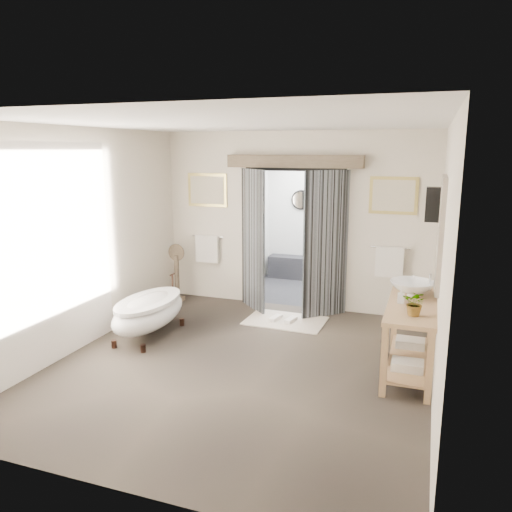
% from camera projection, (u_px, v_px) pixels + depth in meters
% --- Properties ---
extents(ground_plane, '(5.00, 5.00, 0.00)m').
position_uv_depth(ground_plane, '(240.00, 364.00, 6.18)').
color(ground_plane, '#4B4136').
extents(room_shell, '(4.52, 5.02, 2.91)m').
position_uv_depth(room_shell, '(232.00, 216.00, 5.70)').
color(room_shell, beige).
rests_on(room_shell, ground_plane).
extents(shower_room, '(2.22, 2.01, 2.51)m').
position_uv_depth(shower_room, '(314.00, 239.00, 9.67)').
color(shower_room, '#222227').
rests_on(shower_room, ground_plane).
extents(back_wall_dressing, '(3.82, 0.70, 2.52)m').
position_uv_depth(back_wall_dressing, '(292.00, 216.00, 7.99)').
color(back_wall_dressing, black).
rests_on(back_wall_dressing, ground_plane).
extents(clawfoot_tub, '(0.68, 1.53, 0.75)m').
position_uv_depth(clawfoot_tub, '(149.00, 312.00, 7.03)').
color(clawfoot_tub, black).
rests_on(clawfoot_tub, ground_plane).
extents(vanity, '(0.57, 1.60, 0.85)m').
position_uv_depth(vanity, '(408.00, 331.00, 5.88)').
color(vanity, tan).
rests_on(vanity, ground_plane).
extents(pedestal_mirror, '(0.30, 0.20, 1.02)m').
position_uv_depth(pedestal_mirror, '(177.00, 277.00, 8.67)').
color(pedestal_mirror, brown).
rests_on(pedestal_mirror, ground_plane).
extents(rug, '(1.22, 0.84, 0.01)m').
position_uv_depth(rug, '(285.00, 321.00, 7.72)').
color(rug, beige).
rests_on(rug, ground_plane).
extents(slippers, '(0.41, 0.29, 0.05)m').
position_uv_depth(slippers, '(283.00, 319.00, 7.70)').
color(slippers, silver).
rests_on(slippers, rug).
extents(basin, '(0.58, 0.58, 0.18)m').
position_uv_depth(basin, '(412.00, 288.00, 6.10)').
color(basin, white).
rests_on(basin, vanity).
extents(plant, '(0.31, 0.28, 0.28)m').
position_uv_depth(plant, '(416.00, 303.00, 5.34)').
color(plant, gray).
rests_on(plant, vanity).
extents(soap_bottle_a, '(0.08, 0.08, 0.17)m').
position_uv_depth(soap_bottle_a, '(401.00, 296.00, 5.80)').
color(soap_bottle_a, gray).
rests_on(soap_bottle_a, vanity).
extents(soap_bottle_b, '(0.14, 0.14, 0.16)m').
position_uv_depth(soap_bottle_b, '(413.00, 281.00, 6.46)').
color(soap_bottle_b, gray).
rests_on(soap_bottle_b, vanity).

